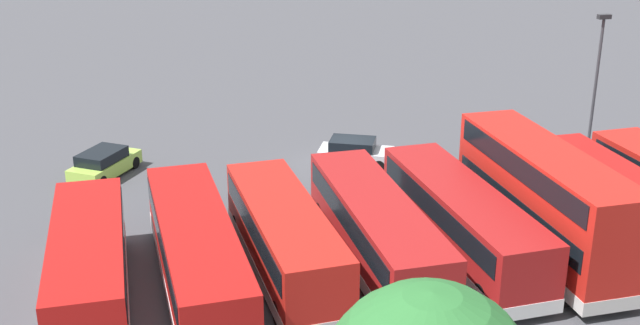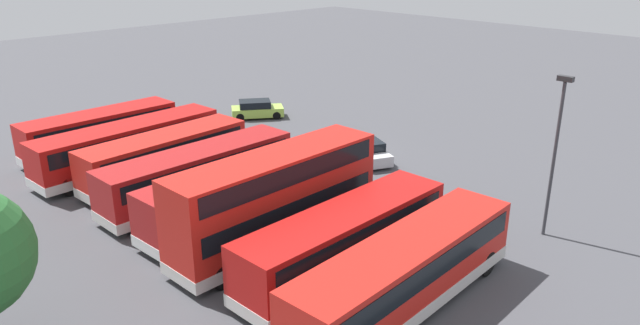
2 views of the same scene
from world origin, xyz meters
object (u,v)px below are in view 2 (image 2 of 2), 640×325
at_px(bus_single_deck_second, 345,239).
at_px(bus_single_deck_sixth, 165,157).
at_px(bus_single_deck_seventh, 129,145).
at_px(bus_double_decker_third, 276,198).
at_px(bus_single_deck_far_end, 100,132).
at_px(car_hatchback_silver, 367,151).
at_px(bus_single_deck_fourth, 242,192).
at_px(bus_single_deck_near_end, 406,272).
at_px(bus_single_deck_fifth, 199,173).
at_px(lamp_post_tall, 556,145).
at_px(car_small_green, 257,109).

xyz_separation_m(bus_single_deck_second, bus_single_deck_sixth, (14.51, -0.07, -0.00)).
bearing_deg(bus_single_deck_seventh, bus_single_deck_sixth, -171.55).
height_order(bus_double_decker_third, bus_single_deck_far_end, bus_double_decker_third).
xyz_separation_m(bus_single_deck_sixth, car_hatchback_silver, (-5.99, -11.20, -0.92)).
relative_size(bus_single_deck_sixth, bus_single_deck_far_end, 1.02).
height_order(bus_single_deck_fourth, bus_single_deck_seventh, same).
distance_m(bus_single_deck_near_end, bus_single_deck_fourth, 10.62).
relative_size(bus_single_deck_near_end, car_hatchback_silver, 2.76).
relative_size(bus_single_deck_near_end, bus_single_deck_fifth, 1.05).
bearing_deg(bus_single_deck_fifth, car_hatchback_silver, -101.57).
bearing_deg(lamp_post_tall, bus_single_deck_far_end, 20.99).
xyz_separation_m(car_hatchback_silver, car_small_green, (13.08, -1.35, 0.00)).
bearing_deg(bus_single_deck_near_end, bus_single_deck_fourth, -1.83).
relative_size(car_hatchback_silver, lamp_post_tall, 0.55).
height_order(bus_double_decker_third, car_small_green, bus_double_decker_third).
height_order(bus_single_deck_sixth, car_small_green, bus_single_deck_sixth).
xyz_separation_m(bus_double_decker_third, bus_single_deck_seventh, (14.02, -0.01, -0.82)).
height_order(bus_single_deck_near_end, car_small_green, bus_single_deck_near_end).
distance_m(bus_single_deck_sixth, car_small_green, 14.45).
bearing_deg(bus_double_decker_third, bus_single_deck_sixth, -2.81).
relative_size(bus_single_deck_second, bus_double_decker_third, 1.00).
bearing_deg(bus_single_deck_second, lamp_post_tall, -114.50).
xyz_separation_m(bus_single_deck_seventh, car_hatchback_silver, (-9.41, -11.71, -0.92)).
height_order(bus_single_deck_fifth, bus_single_deck_seventh, same).
relative_size(bus_double_decker_third, bus_single_deck_fifth, 0.96).
bearing_deg(bus_single_deck_fourth, bus_single_deck_second, 179.40).
relative_size(bus_double_decker_third, car_small_green, 2.49).
bearing_deg(bus_double_decker_third, car_hatchback_silver, -68.53).
xyz_separation_m(bus_single_deck_fourth, bus_single_deck_far_end, (14.65, 0.53, -0.00)).
bearing_deg(lamp_post_tall, bus_single_deck_near_end, 84.68).
bearing_deg(car_hatchback_silver, bus_single_deck_sixth, 61.87).
bearing_deg(car_hatchback_silver, bus_single_deck_fourth, 96.92).
height_order(bus_single_deck_second, bus_single_deck_seventh, same).
height_order(bus_single_deck_far_end, car_hatchback_silver, bus_single_deck_far_end).
height_order(bus_single_deck_second, car_hatchback_silver, bus_single_deck_second).
height_order(bus_single_deck_second, lamp_post_tall, lamp_post_tall).
bearing_deg(car_small_green, car_hatchback_silver, 174.10).
height_order(bus_single_deck_sixth, bus_single_deck_far_end, same).
xyz_separation_m(bus_single_deck_fourth, bus_single_deck_seventh, (10.77, 0.51, 0.00)).
bearing_deg(bus_single_deck_sixth, lamp_post_tall, -153.24).
relative_size(bus_single_deck_far_end, lamp_post_tall, 1.30).
distance_m(bus_double_decker_third, bus_single_deck_fifth, 6.99).
bearing_deg(car_small_green, bus_single_deck_near_end, 152.77).
bearing_deg(bus_single_deck_fifth, bus_single_deck_fourth, -178.23).
height_order(bus_single_deck_seventh, bus_single_deck_far_end, same).
xyz_separation_m(bus_single_deck_second, car_small_green, (21.59, -12.63, -0.92)).
xyz_separation_m(bus_single_deck_seventh, lamp_post_tall, (-22.29, -10.03, 2.98)).
bearing_deg(car_small_green, bus_single_deck_far_end, 89.07).
height_order(bus_single_deck_second, car_small_green, bus_single_deck_second).
distance_m(bus_single_deck_second, lamp_post_tall, 10.95).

